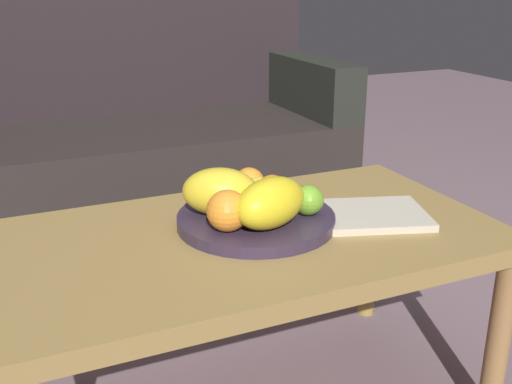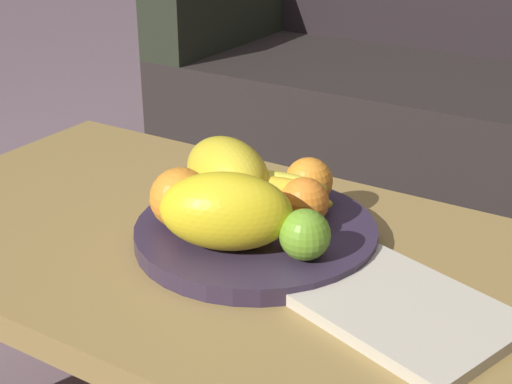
{
  "view_description": "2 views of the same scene",
  "coord_description": "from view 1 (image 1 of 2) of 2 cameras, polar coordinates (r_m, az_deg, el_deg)",
  "views": [
    {
      "loc": [
        -0.45,
        -1.07,
        0.94
      ],
      "look_at": [
        0.04,
        0.03,
        0.52
      ],
      "focal_mm": 42.83,
      "sensor_mm": 36.0,
      "label": 1
    },
    {
      "loc": [
        0.52,
        -0.75,
        0.93
      ],
      "look_at": [
        0.04,
        0.03,
        0.52
      ],
      "focal_mm": 52.08,
      "sensor_mm": 36.0,
      "label": 2
    }
  ],
  "objects": [
    {
      "name": "melon_large_front",
      "position": [
        1.21,
        1.34,
        -1.02
      ],
      "size": [
        0.2,
        0.16,
        0.1
      ],
      "primitive_type": "ellipsoid",
      "rotation": [
        0.0,
        0.0,
        0.41
      ],
      "color": "yellow",
      "rests_on": "fruit_bowl"
    },
    {
      "name": "magazine",
      "position": [
        1.35,
        10.41,
        -2.13
      ],
      "size": [
        0.29,
        0.25,
        0.02
      ],
      "primitive_type": "cube",
      "rotation": [
        0.0,
        0.0,
        -0.31
      ],
      "color": "beige",
      "rests_on": "coffee_table"
    },
    {
      "name": "orange_left",
      "position": [
        1.19,
        -2.68,
        -1.75
      ],
      "size": [
        0.08,
        0.08,
        0.08
      ],
      "primitive_type": "sphere",
      "color": "orange",
      "rests_on": "fruit_bowl"
    },
    {
      "name": "banana_bunch",
      "position": [
        1.32,
        -0.8,
        -0.16
      ],
      "size": [
        0.16,
        0.15,
        0.06
      ],
      "color": "yellow",
      "rests_on": "fruit_bowl"
    },
    {
      "name": "fruit_bowl",
      "position": [
        1.29,
        -0.0,
        -2.61
      ],
      "size": [
        0.33,
        0.33,
        0.03
      ],
      "primitive_type": "cylinder",
      "color": "#33273D",
      "rests_on": "coffee_table"
    },
    {
      "name": "melon_smaller_beside",
      "position": [
        1.27,
        -3.37,
        0.04
      ],
      "size": [
        0.19,
        0.16,
        0.1
      ],
      "primitive_type": "ellipsoid",
      "rotation": [
        0.0,
        0.0,
        -0.47
      ],
      "color": "yellow",
      "rests_on": "fruit_bowl"
    },
    {
      "name": "orange_front",
      "position": [
        1.37,
        -0.64,
        0.85
      ],
      "size": [
        0.07,
        0.07,
        0.07
      ],
      "primitive_type": "sphere",
      "color": "orange",
      "rests_on": "fruit_bowl"
    },
    {
      "name": "apple_front",
      "position": [
        1.28,
        4.9,
        -0.74
      ],
      "size": [
        0.07,
        0.07,
        0.07
      ],
      "primitive_type": "sphere",
      "color": "#6FA72A",
      "rests_on": "fruit_bowl"
    },
    {
      "name": "orange_right",
      "position": [
        1.33,
        1.51,
        0.16
      ],
      "size": [
        0.07,
        0.07,
        0.07
      ],
      "primitive_type": "sphere",
      "color": "orange",
      "rests_on": "fruit_bowl"
    },
    {
      "name": "coffee_table",
      "position": [
        1.28,
        -0.97,
        -5.9
      ],
      "size": [
        1.05,
        0.57,
        0.44
      ],
      "color": "olive",
      "rests_on": "ground_plane"
    },
    {
      "name": "couch",
      "position": [
        2.43,
        -12.57,
        4.01
      ],
      "size": [
        1.7,
        0.7,
        0.9
      ],
      "color": "#282320",
      "rests_on": "ground_plane"
    }
  ]
}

